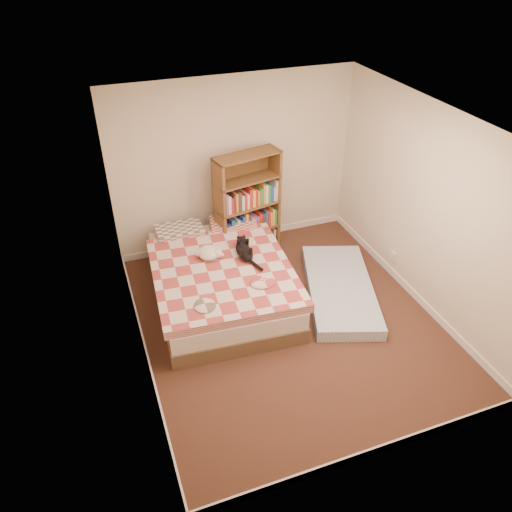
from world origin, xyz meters
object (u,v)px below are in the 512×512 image
object	(u,v)px
bed	(220,277)
bookshelf	(247,218)
floor_mattress	(340,289)
black_cat	(244,250)
white_dog	(210,253)

from	to	relation	value
bed	bookshelf	distance (m)	1.13
bed	bookshelf	bearing A→B (deg)	55.99
floor_mattress	black_cat	size ratio (longest dim) A/B	2.58
bookshelf	black_cat	size ratio (longest dim) A/B	2.20
black_cat	white_dog	size ratio (longest dim) A/B	2.08
black_cat	white_dog	bearing A→B (deg)	179.42
bed	white_dog	size ratio (longest dim) A/B	7.10
floor_mattress	white_dog	distance (m)	1.78
bookshelf	black_cat	xyz separation A→B (m)	(-0.34, -0.84, 0.06)
bookshelf	floor_mattress	world-z (taller)	bookshelf
bed	white_dog	world-z (taller)	white_dog
bed	floor_mattress	xyz separation A→B (m)	(1.48, -0.53, -0.20)
bed	bookshelf	world-z (taller)	bookshelf
bookshelf	bed	bearing A→B (deg)	-140.56
black_cat	bookshelf	bearing A→B (deg)	78.07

